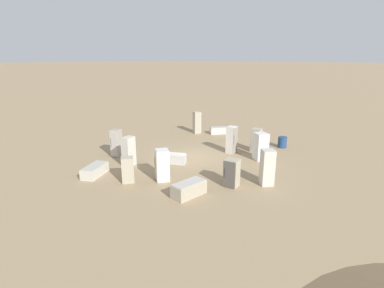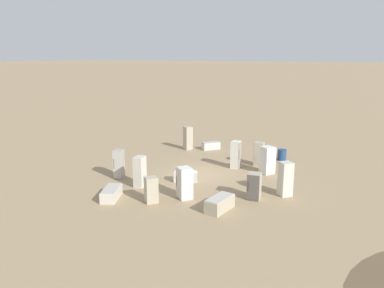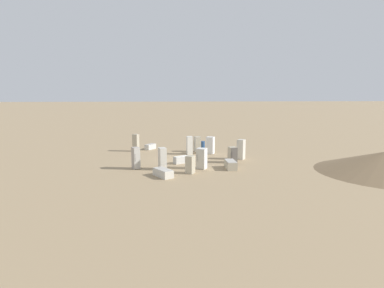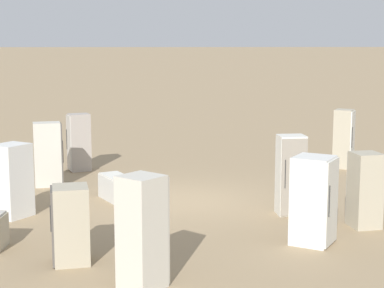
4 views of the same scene
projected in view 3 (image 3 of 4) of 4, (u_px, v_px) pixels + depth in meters
name	position (u px, v px, depth m)	size (l,w,h in m)	color
ground_plane	(179.00, 159.00, 29.02)	(1000.00, 1000.00, 0.00)	#9E8460
discarded_fridge_0	(163.00, 173.00, 22.61)	(1.95, 1.49, 0.59)	beige
discarded_fridge_1	(150.00, 147.00, 34.75)	(1.51, 1.40, 0.61)	silver
discarded_fridge_2	(136.00, 158.00, 25.04)	(0.82, 0.74, 1.83)	#A89E93
discarded_fridge_3	(233.00, 155.00, 27.50)	(0.79, 0.79, 1.46)	#B2A88E
discarded_fridge_4	(181.00, 160.00, 27.30)	(1.12, 1.53, 0.65)	silver
discarded_fridge_5	(162.00, 159.00, 24.83)	(0.88, 0.69, 1.83)	beige
discarded_fridge_6	(190.00, 145.00, 31.56)	(0.66, 0.64, 1.91)	silver
discarded_fridge_7	(231.00, 165.00, 25.14)	(1.82, 0.96, 0.70)	#B2A88E
discarded_fridge_8	(241.00, 149.00, 29.04)	(0.92, 0.92, 1.92)	beige
discarded_fridge_9	(136.00, 143.00, 33.38)	(0.80, 0.79, 1.92)	#B2A88E
discarded_fridge_10	(197.00, 144.00, 33.17)	(0.68, 0.76, 1.68)	#B2A88E
discarded_fridge_11	(190.00, 165.00, 23.59)	(0.86, 0.86, 1.40)	#B2A88E
discarded_fridge_12	(202.00, 158.00, 25.13)	(1.01, 1.02, 1.74)	white
discarded_fridge_13	(210.00, 145.00, 31.98)	(1.07, 1.07, 1.81)	white
rusty_barrel	(202.00, 145.00, 35.54)	(0.65, 0.65, 0.81)	navy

